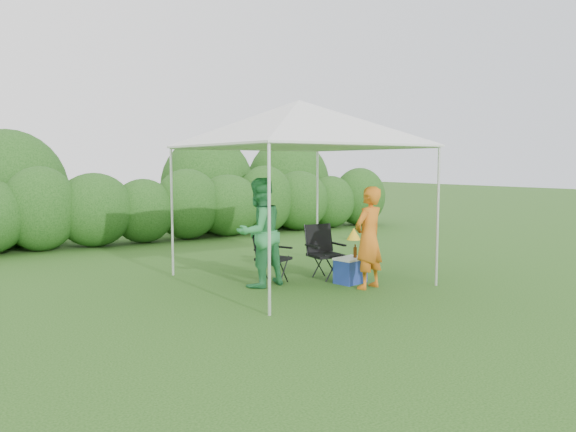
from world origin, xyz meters
TOP-DOWN VIEW (x-y plane):
  - ground at (0.00, 0.00)m, footprint 70.00×70.00m
  - hedge at (0.03, 6.00)m, footprint 13.82×1.53m
  - canopy at (0.00, 0.50)m, footprint 3.10×3.10m
  - chair_right at (0.42, 0.43)m, footprint 0.57×0.53m
  - chair_left at (-0.43, 0.69)m, footprint 0.62×0.60m
  - man at (0.52, -0.55)m, footprint 0.62×0.47m
  - woman at (-0.75, 0.47)m, footprint 0.89×0.75m
  - cooler at (0.55, -0.12)m, footprint 0.53×0.43m
  - bottle at (0.61, -0.16)m, footprint 0.06×0.06m
  - lawn_toy at (3.92, 3.57)m, footprint 0.58×0.48m

SIDE VIEW (x-z plane):
  - ground at x=0.00m, z-range 0.00..0.00m
  - lawn_toy at x=3.92m, z-range -0.01..0.28m
  - cooler at x=0.55m, z-range 0.00..0.40m
  - chair_left at x=-0.43m, z-range 0.05..0.88m
  - chair_right at x=0.42m, z-range 0.06..0.92m
  - bottle at x=0.61m, z-range 0.40..0.61m
  - man at x=0.52m, z-range 0.00..1.52m
  - woman at x=-0.75m, z-range 0.00..1.64m
  - hedge at x=0.03m, z-range -0.07..1.73m
  - canopy at x=0.00m, z-range 1.05..3.88m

